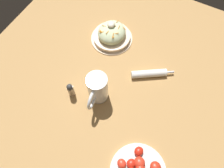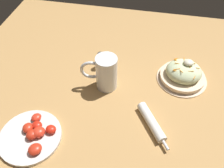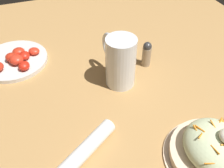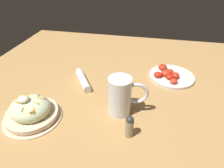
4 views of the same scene
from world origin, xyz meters
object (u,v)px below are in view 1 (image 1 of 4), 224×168
at_px(beer_mug, 98,89).
at_px(salad_plate, 112,34).
at_px(salt_shaker, 71,90).
at_px(napkin_roll, 149,74).

bearing_deg(beer_mug, salad_plate, -162.26).
relative_size(salad_plate, beer_mug, 1.41).
bearing_deg(salt_shaker, napkin_roll, 133.31).
relative_size(salad_plate, napkin_roll, 1.18).
xyz_separation_m(salad_plate, napkin_roll, (0.11, 0.26, -0.02)).
relative_size(beer_mug, salt_shaker, 1.78).
relative_size(napkin_roll, salt_shaker, 2.14).
height_order(salad_plate, napkin_roll, salad_plate).
xyz_separation_m(beer_mug, salt_shaker, (0.05, -0.11, -0.03)).
height_order(napkin_roll, salt_shaker, salt_shaker).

